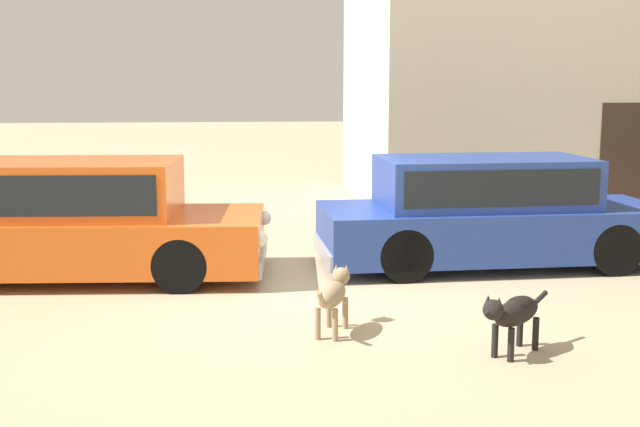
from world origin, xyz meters
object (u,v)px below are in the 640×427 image
Objects in this scene: parked_sedan_nearest at (72,217)px; parked_sedan_second at (489,210)px; stray_dog_spotted at (333,294)px; stray_dog_tan at (514,312)px.

parked_sedan_second is (5.43, 0.11, -0.01)m from parked_sedan_nearest.
parked_sedan_nearest is 4.00m from stray_dog_spotted.
stray_dog_spotted is at bearing -68.48° from stray_dog_tan.
stray_dog_tan reaches higher than stray_dog_spotted.
parked_sedan_second reaches higher than stray_dog_spotted.
parked_sedan_nearest reaches higher than stray_dog_tan.
parked_sedan_second is 3.66m from stray_dog_tan.
parked_sedan_second is 5.47× the size of stray_dog_tan.
stray_dog_spotted is (-2.41, -2.71, -0.37)m from parked_sedan_second.
stray_dog_tan is (1.55, -0.83, 0.01)m from stray_dog_spotted.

